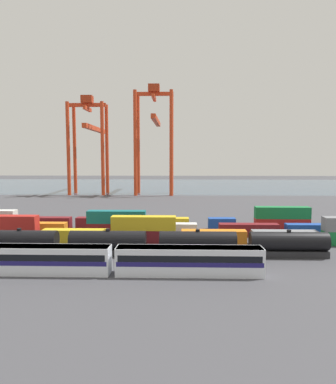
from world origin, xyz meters
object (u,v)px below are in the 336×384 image
gantry_crane_central (155,129)px  shipping_container_2 (6,236)px  passenger_train (38,258)px  freight_tank_row (153,243)px  shipping_container_4 (75,236)px  gantry_crane_west (90,136)px

gantry_crane_central → shipping_container_2: bearing=-103.4°
passenger_train → gantry_crane_central: bearing=85.4°
passenger_train → freight_tank_row: (15.36, 9.51, -0.02)m
shipping_container_4 → gantry_crane_central: bearing=84.5°
shipping_container_2 → gantry_crane_west: gantry_crane_west is taller
gantry_crane_west → passenger_train: bearing=-79.9°
shipping_container_4 → passenger_train: bearing=-89.7°
gantry_crane_west → freight_tank_row: bearing=-70.9°
shipping_container_2 → gantry_crane_central: bearing=76.6°
shipping_container_4 → gantry_crane_central: 98.05m
passenger_train → gantry_crane_central: size_ratio=1.32×
shipping_container_2 → gantry_crane_west: 97.28m
shipping_container_4 → gantry_crane_west: gantry_crane_west is taller
shipping_container_2 → gantry_crane_west: bearing=94.1°
freight_tank_row → gantry_crane_west: bearing=109.1°
shipping_container_4 → gantry_crane_west: size_ratio=0.28×
passenger_train → shipping_container_4: 17.92m
shipping_container_2 → shipping_container_4: 13.18m
freight_tank_row → gantry_crane_central: (-6.38, 102.11, 26.55)m
passenger_train → gantry_crane_west: size_ratio=1.46×
passenger_train → shipping_container_4: passenger_train is taller
freight_tank_row → shipping_container_4: bearing=151.5°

